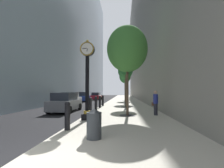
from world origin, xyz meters
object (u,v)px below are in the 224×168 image
at_px(bollard_nearest, 67,115).
at_px(car_white_trailing, 71,99).
at_px(street_tree_mid_far, 125,71).
at_px(street_tree_far, 125,77).
at_px(street_clock, 87,75).
at_px(bollard_third, 90,105).
at_px(bollard_fifth, 100,101).
at_px(car_blue_near, 82,97).
at_px(car_grey_mid, 65,103).
at_px(bollard_sixth, 103,100).
at_px(trash_bin, 94,123).
at_px(bollard_fourth, 96,103).
at_px(street_tree_mid_near, 126,65).
at_px(street_tree_near, 127,49).
at_px(pedestrian_walking, 156,102).
at_px(car_red_far, 96,96).

height_order(bollard_nearest, car_white_trailing, car_white_trailing).
bearing_deg(street_tree_mid_far, street_tree_far, 90.00).
bearing_deg(street_clock, bollard_third, 96.80).
height_order(bollard_third, street_tree_far, street_tree_far).
relative_size(bollard_third, bollard_fifth, 1.00).
height_order(car_blue_near, car_grey_mid, car_blue_near).
bearing_deg(bollard_sixth, street_clock, -88.36).
distance_m(bollard_third, car_grey_mid, 3.64).
relative_size(street_tree_mid_far, street_tree_far, 1.06).
relative_size(street_tree_mid_far, car_grey_mid, 1.28).
height_order(bollard_third, trash_bin, bollard_third).
distance_m(bollard_nearest, bollard_third, 4.92).
xyz_separation_m(bollard_fourth, bollard_fifth, (0.00, 2.46, 0.00)).
bearing_deg(street_tree_mid_near, bollard_nearest, -104.09).
bearing_deg(bollard_fifth, bollard_third, -90.00).
xyz_separation_m(bollard_fifth, car_white_trailing, (-4.27, 3.76, 0.04)).
bearing_deg(bollard_sixth, street_tree_mid_near, -31.93).
bearing_deg(street_tree_mid_far, car_blue_near, 145.01).
relative_size(bollard_fifth, street_tree_mid_near, 0.22).
relative_size(street_tree_near, street_tree_mid_near, 1.10).
xyz_separation_m(bollard_fourth, pedestrian_walking, (4.64, -2.57, 0.26)).
xyz_separation_m(bollard_fourth, street_tree_mid_near, (2.67, 3.25, 3.86)).
xyz_separation_m(street_clock, bollard_fifth, (-0.28, 7.24, -1.96)).
bearing_deg(street_tree_near, street_clock, -141.75).
bearing_deg(street_clock, bollard_sixth, 91.64).
distance_m(bollard_nearest, bollard_fifth, 9.83).
bearing_deg(bollard_fifth, pedestrian_walking, -47.32).
xyz_separation_m(car_blue_near, car_white_trailing, (0.60, -8.47, -0.01)).
xyz_separation_m(street_tree_far, car_red_far, (-6.11, 5.44, -3.66)).
bearing_deg(street_tree_mid_far, pedestrian_walking, -80.66).
distance_m(bollard_nearest, car_red_far, 28.58).
height_order(street_clock, street_tree_mid_far, street_tree_mid_far).
distance_m(pedestrian_walking, car_white_trailing, 12.51).
relative_size(bollard_sixth, car_grey_mid, 0.27).
height_order(bollard_fifth, car_white_trailing, car_white_trailing).
relative_size(street_clock, street_tree_mid_near, 0.83).
height_order(street_tree_mid_far, car_grey_mid, street_tree_mid_far).
distance_m(car_grey_mid, car_red_far, 21.03).
relative_size(bollard_fourth, car_grey_mid, 0.27).
distance_m(bollard_sixth, car_grey_mid, 5.63).
xyz_separation_m(bollard_fifth, bollard_sixth, (0.00, 2.46, 0.00)).
relative_size(street_tree_near, car_grey_mid, 1.37).
relative_size(bollard_fourth, street_tree_near, 0.20).
distance_m(street_clock, bollard_fourth, 5.18).
bearing_deg(car_white_trailing, trash_bin, -69.14).
bearing_deg(bollard_fifth, car_blue_near, 111.72).
bearing_deg(street_tree_mid_far, bollard_sixth, -120.71).
height_order(bollard_third, car_white_trailing, car_white_trailing).
height_order(street_tree_near, car_blue_near, street_tree_near).
relative_size(street_tree_mid_far, car_red_far, 1.32).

